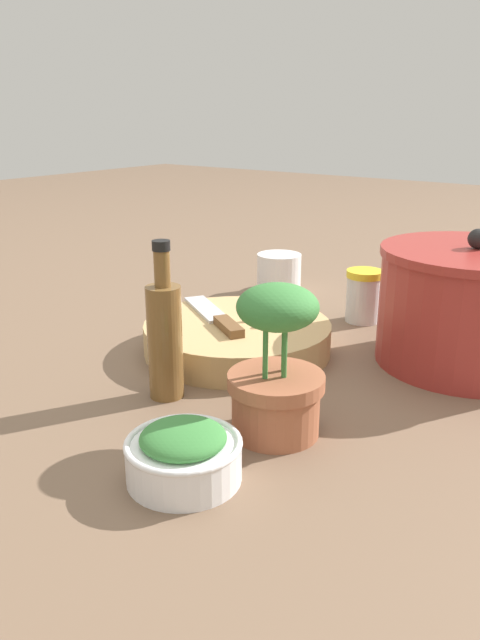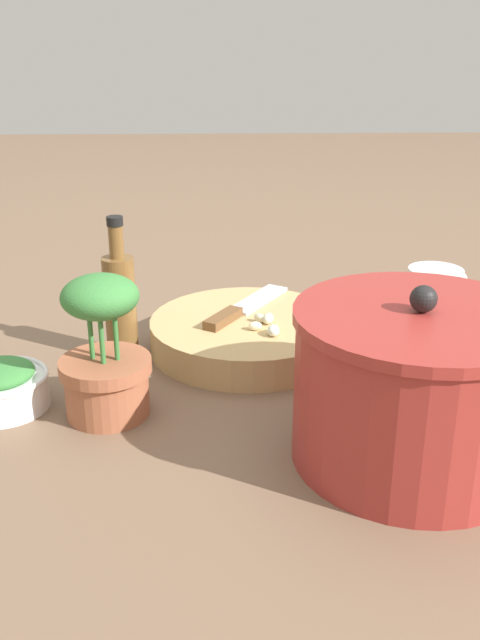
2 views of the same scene
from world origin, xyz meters
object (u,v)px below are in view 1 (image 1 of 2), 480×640
(chef_knife, at_px, (217,317))
(garlic_cloves, at_px, (267,319))
(cutting_board, at_px, (237,337))
(spice_jar, at_px, (364,296))
(stock_pot, at_px, (470,307))
(herb_bowl, at_px, (184,454))
(coffee_mug, at_px, (279,273))
(potted_herb, at_px, (276,372))
(oil_bottle, at_px, (165,337))

(chef_knife, xyz_separation_m, garlic_cloves, (-0.03, 0.07, 0.00))
(cutting_board, height_order, spice_jar, spice_jar)
(spice_jar, bearing_deg, garlic_cloves, -13.32)
(spice_jar, relative_size, stock_pot, 0.35)
(spice_jar, distance_m, stock_pot, 0.22)
(spice_jar, bearing_deg, herb_bowl, 7.73)
(cutting_board, height_order, coffee_mug, coffee_mug)
(spice_jar, distance_m, coffee_mug, 0.23)
(chef_knife, bearing_deg, herb_bowl, -114.47)
(coffee_mug, height_order, stock_pot, stock_pot)
(herb_bowl, height_order, coffee_mug, coffee_mug)
(chef_knife, height_order, herb_bowl, same)
(coffee_mug, bearing_deg, potted_herb, 32.72)
(spice_jar, height_order, oil_bottle, oil_bottle)
(oil_bottle, relative_size, potted_herb, 1.16)
(garlic_cloves, xyz_separation_m, stock_pot, (-0.14, 0.26, 0.03))
(garlic_cloves, relative_size, herb_bowl, 0.61)
(chef_knife, distance_m, stock_pot, 0.37)
(spice_jar, relative_size, oil_bottle, 0.45)
(potted_herb, bearing_deg, coffee_mug, -147.28)
(spice_jar, height_order, stock_pot, stock_pot)
(cutting_board, relative_size, oil_bottle, 1.39)
(potted_herb, bearing_deg, chef_knife, -127.58)
(chef_knife, bearing_deg, oil_bottle, -130.33)
(cutting_board, relative_size, chef_knife, 1.49)
(oil_bottle, distance_m, stock_pot, 0.44)
(cutting_board, bearing_deg, stock_pot, 119.03)
(cutting_board, distance_m, herb_bowl, 0.35)
(garlic_cloves, bearing_deg, chef_knife, -65.36)
(cutting_board, height_order, chef_knife, chef_knife)
(stock_pot, relative_size, potted_herb, 1.48)
(coffee_mug, distance_m, oil_bottle, 0.52)
(chef_knife, bearing_deg, stock_pot, -30.30)
(stock_pot, distance_m, potted_herb, 0.36)
(herb_bowl, height_order, potted_herb, potted_herb)
(stock_pot, bearing_deg, herb_bowl, -15.05)
(spice_jar, bearing_deg, stock_pot, 67.61)
(coffee_mug, relative_size, stock_pot, 0.43)
(garlic_cloves, height_order, stock_pot, stock_pot)
(garlic_cloves, distance_m, oil_bottle, 0.21)
(chef_knife, distance_m, oil_bottle, 0.18)
(herb_bowl, relative_size, potted_herb, 0.67)
(chef_knife, xyz_separation_m, oil_bottle, (0.17, 0.05, 0.03))
(cutting_board, height_order, herb_bowl, herb_bowl)
(coffee_mug, xyz_separation_m, potted_herb, (0.49, 0.31, 0.04))
(cutting_board, xyz_separation_m, chef_knife, (0.01, -0.03, 0.03))
(chef_knife, bearing_deg, garlic_cloves, -33.15)
(coffee_mug, bearing_deg, spice_jar, 73.61)
(spice_jar, bearing_deg, coffee_mug, -106.39)
(garlic_cloves, distance_m, spice_jar, 0.23)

